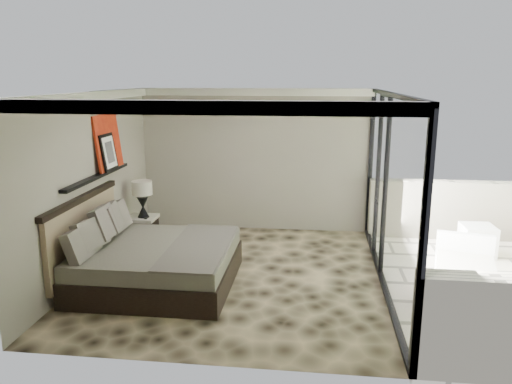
# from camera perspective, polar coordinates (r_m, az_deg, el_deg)

# --- Properties ---
(floor) EXTENTS (5.00, 5.00, 0.00)m
(floor) POSITION_cam_1_polar(r_m,az_deg,el_deg) (7.89, -2.41, -9.46)
(floor) COLOR black
(floor) RESTS_ON ground
(ceiling) EXTENTS (4.50, 5.00, 0.02)m
(ceiling) POSITION_cam_1_polar(r_m,az_deg,el_deg) (7.29, -2.62, 11.24)
(ceiling) COLOR silver
(ceiling) RESTS_ON back_wall
(back_wall) EXTENTS (4.50, 0.02, 2.80)m
(back_wall) POSITION_cam_1_polar(r_m,az_deg,el_deg) (9.89, -0.15, 3.64)
(back_wall) COLOR gray
(back_wall) RESTS_ON floor
(left_wall) EXTENTS (0.02, 5.00, 2.80)m
(left_wall) POSITION_cam_1_polar(r_m,az_deg,el_deg) (8.13, -18.28, 0.90)
(left_wall) COLOR gray
(left_wall) RESTS_ON floor
(glass_wall) EXTENTS (0.08, 5.00, 2.80)m
(glass_wall) POSITION_cam_1_polar(r_m,az_deg,el_deg) (7.44, 14.85, 0.04)
(glass_wall) COLOR white
(glass_wall) RESTS_ON floor
(terrace_slab) EXTENTS (3.00, 5.00, 0.12)m
(terrace_slab) POSITION_cam_1_polar(r_m,az_deg,el_deg) (8.23, 24.80, -10.21)
(terrace_slab) COLOR beige
(terrace_slab) RESTS_ON ground
(picture_ledge) EXTENTS (0.12, 2.20, 0.05)m
(picture_ledge) POSITION_cam_1_polar(r_m,az_deg,el_deg) (8.18, -17.65, 1.73)
(picture_ledge) COLOR black
(picture_ledge) RESTS_ON left_wall
(bed) EXTENTS (2.26, 2.19, 1.25)m
(bed) POSITION_cam_1_polar(r_m,az_deg,el_deg) (7.62, -11.96, -7.64)
(bed) COLOR black
(bed) RESTS_ON floor
(nightstand) EXTENTS (0.64, 0.64, 0.50)m
(nightstand) POSITION_cam_1_polar(r_m,az_deg,el_deg) (9.45, -12.78, -4.31)
(nightstand) COLOR black
(nightstand) RESTS_ON floor
(table_lamp) EXTENTS (0.37, 0.37, 0.67)m
(table_lamp) POSITION_cam_1_polar(r_m,az_deg,el_deg) (9.23, -12.86, -0.24)
(table_lamp) COLOR black
(table_lamp) RESTS_ON nightstand
(abstract_canvas) EXTENTS (0.13, 0.90, 0.90)m
(abstract_canvas) POSITION_cam_1_polar(r_m,az_deg,el_deg) (8.57, -16.57, 5.52)
(abstract_canvas) COLOR red
(abstract_canvas) RESTS_ON picture_ledge
(framed_print) EXTENTS (0.11, 0.50, 0.60)m
(framed_print) POSITION_cam_1_polar(r_m,az_deg,el_deg) (8.45, -16.51, 4.39)
(framed_print) COLOR black
(framed_print) RESTS_ON picture_ledge
(ottoman) EXTENTS (0.54, 0.54, 0.53)m
(ottoman) POSITION_cam_1_polar(r_m,az_deg,el_deg) (9.45, 23.96, -5.07)
(ottoman) COLOR silver
(ottoman) RESTS_ON terrace_slab
(lounger) EXTENTS (1.21, 1.84, 0.66)m
(lounger) POSITION_cam_1_polar(r_m,az_deg,el_deg) (7.80, 22.80, -9.15)
(lounger) COLOR silver
(lounger) RESTS_ON terrace_slab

